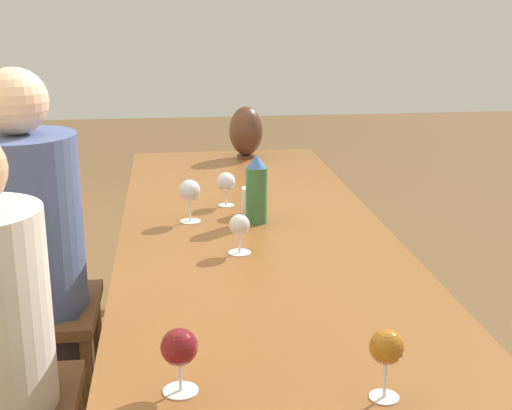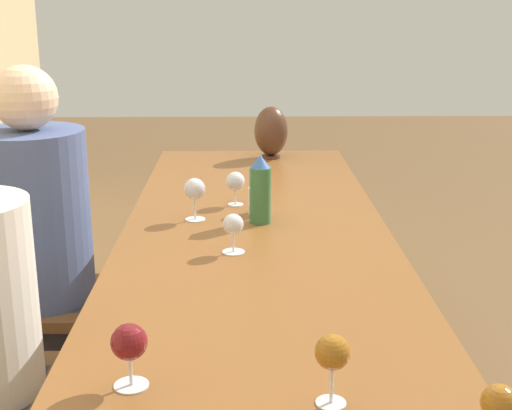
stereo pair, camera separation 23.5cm
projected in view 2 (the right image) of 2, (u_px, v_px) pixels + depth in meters
dining_table at (256, 254)px, 2.38m from camera, size 2.72×0.90×0.73m
water_bottle at (260, 190)px, 2.47m from camera, size 0.08×0.08×0.24m
water_tumbler at (258, 201)px, 2.58m from camera, size 0.07×0.07×0.10m
vase at (271, 131)px, 3.46m from camera, size 0.16×0.16×0.25m
wine_glass_0 at (332, 354)px, 1.35m from camera, size 0.07×0.07×0.15m
wine_glass_1 at (499, 406)px, 1.19m from camera, size 0.06×0.06×0.14m
wine_glass_2 at (233, 226)px, 2.18m from camera, size 0.07×0.07×0.12m
wine_glass_3 at (235, 182)px, 2.68m from camera, size 0.07×0.07×0.13m
wine_glass_4 at (129, 344)px, 1.42m from camera, size 0.07×0.07×0.14m
wine_glass_5 at (195, 190)px, 2.50m from camera, size 0.08×0.08×0.15m
chair_far at (20, 282)px, 2.55m from camera, size 0.44×0.44×0.97m
person_far at (42, 238)px, 2.51m from camera, size 0.38×0.38×1.28m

